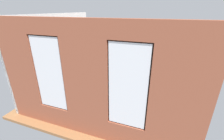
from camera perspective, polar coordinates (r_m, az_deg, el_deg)
ground_plane at (r=6.82m, az=2.16°, el=-7.90°), size 6.21×6.13×0.10m
brick_wall_with_windows at (r=3.88m, az=-9.87°, el=-5.81°), size 5.61×0.30×3.20m
white_wall_right at (r=7.29m, az=-19.39°, el=6.90°), size 0.10×5.13×3.20m
couch_by_window at (r=5.00m, az=-4.17°, el=-15.34°), size 1.91×0.87×0.80m
couch_left at (r=5.85m, az=20.48°, el=-10.67°), size 1.02×2.02×0.80m
coffee_table at (r=6.98m, az=-0.36°, el=-3.28°), size 1.25×0.88×0.42m
cup_ceramic at (r=6.93m, az=-0.36°, el=-2.50°), size 0.09×0.09×0.11m
candle_jar at (r=6.95m, az=-3.64°, el=-2.43°), size 0.08×0.08×0.12m
table_plant_small at (r=6.94m, az=2.74°, el=-2.04°), size 0.13×0.13×0.19m
remote_silver at (r=7.09m, az=-1.24°, el=-2.29°), size 0.07×0.17×0.02m
remote_gray at (r=6.81m, az=-0.00°, el=-3.38°), size 0.14×0.17×0.02m
media_console at (r=8.09m, az=-13.37°, el=-0.91°), size 1.25×0.42×0.56m
tv_flatscreen at (r=7.87m, az=-13.77°, el=3.43°), size 1.04×0.20×0.73m
papasan_chair at (r=8.40m, az=-1.22°, el=1.81°), size 1.10×1.10×0.69m
potted_plant_by_left_couch at (r=7.12m, az=17.41°, el=-4.59°), size 0.21×0.21×0.44m
potted_plant_mid_room_small at (r=7.10m, az=10.45°, el=-2.62°), size 0.47×0.47×0.64m
potted_plant_between_couches at (r=4.49m, az=13.15°, el=-13.93°), size 0.96×0.89×1.42m
potted_plant_corner_near_left at (r=8.10m, az=22.44°, el=2.83°), size 0.94×0.94×1.40m
potted_plant_corner_far_left at (r=4.38m, az=22.85°, el=-16.22°), size 0.83×0.90×1.41m
potted_plant_foreground_right at (r=8.98m, az=-6.87°, el=5.21°), size 0.92×0.86×1.28m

